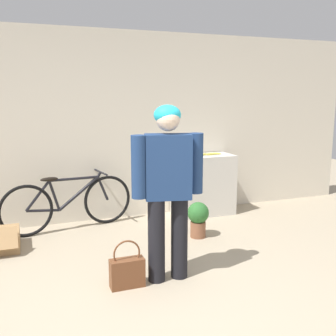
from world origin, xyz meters
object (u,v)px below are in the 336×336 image
Objects in this scene: person at (168,182)px; potted_plant at (198,217)px; bicycle at (69,203)px; banana at (210,154)px; handbag at (127,271)px.

person is 3.72× the size of potted_plant.
bicycle is 4.97× the size of banana.
handbag is at bearing -90.17° from bicycle.
person reaches higher than potted_plant.
handbag is at bearing -133.47° from banana.
handbag is (-1.72, -1.81, -0.74)m from banana.
person reaches higher than banana.
person is at bearing -126.33° from banana.
handbag is at bearing -140.16° from potted_plant.
person reaches higher than handbag.
person is 3.67× the size of handbag.
banana is 1.21m from potted_plant.
bicycle is at bearing 99.97° from handbag.
handbag reaches higher than potted_plant.
person is at bearing -128.57° from potted_plant.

